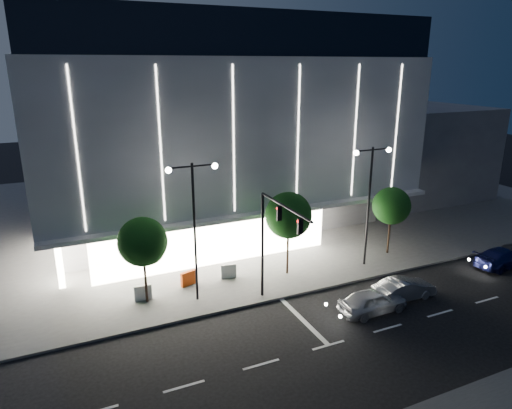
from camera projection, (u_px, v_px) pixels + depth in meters
The scene contains 16 objects.
ground at pixel (283, 339), 25.09m from camera, with size 160.00×160.00×0.00m, color black.
sidewalk_museum at pixel (220, 207), 47.93m from camera, with size 70.00×40.00×0.15m, color #474747.
museum at pixel (203, 122), 42.95m from camera, with size 30.00×25.80×18.00m.
annex_building at pixel (383, 147), 54.72m from camera, with size 16.00×20.00×10.00m, color #4C4C51.
traffic_mast at pixel (273, 232), 26.90m from camera, with size 0.33×5.89×7.07m.
street_lamp_west at pixel (194, 213), 27.38m from camera, with size 3.16×0.36×9.00m.
street_lamp_east at pixel (370, 189), 32.48m from camera, with size 3.16×0.36×9.00m.
tree_left at pixel (143, 244), 27.67m from camera, with size 3.02×3.02×5.72m.
tree_mid at pixel (289, 218), 31.50m from camera, with size 3.25×3.25×6.15m.
tree_right at pixel (391, 208), 35.17m from camera, with size 2.91×2.91×5.51m.
car_lead at pixel (373, 301), 27.64m from camera, with size 1.76×4.38×1.49m, color #A0A1A7.
car_second at pixel (404, 289), 29.25m from camera, with size 1.47×4.21×1.39m, color gray.
car_third at pixel (503, 257), 33.94m from camera, with size 2.00×4.92×1.43m, color navy.
barrier_a at pixel (188, 278), 30.79m from camera, with size 1.10×0.25×1.00m, color #C73A0B.
barrier_b at pixel (143, 292), 28.88m from camera, with size 1.10×0.25×1.00m, color silver.
barrier_d at pixel (228, 271), 31.88m from camera, with size 1.10×0.25×1.00m, color beige.
Camera 1 is at (-10.29, -19.25, 14.50)m, focal length 32.00 mm.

